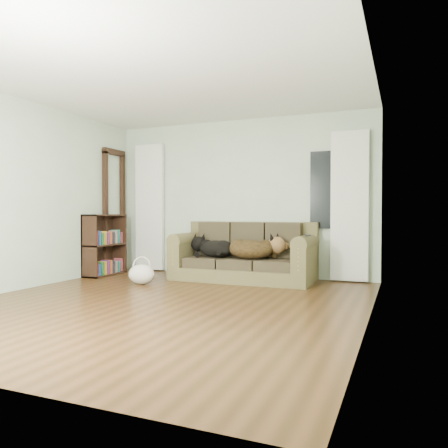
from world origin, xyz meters
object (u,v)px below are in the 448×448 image
at_px(dog_black_lab, 214,249).
at_px(bookshelf, 105,245).
at_px(sofa, 243,251).
at_px(tote_bag, 141,273).
at_px(dog_shepherd, 254,250).

relative_size(dog_black_lab, bookshelf, 0.64).
height_order(sofa, tote_bag, sofa).
xyz_separation_m(sofa, dog_black_lab, (-0.46, -0.06, 0.03)).
xyz_separation_m(dog_black_lab, tote_bag, (-0.79, -0.85, -0.32)).
xyz_separation_m(dog_shepherd, tote_bag, (-1.46, -0.82, -0.33)).
bearing_deg(sofa, dog_black_lab, -172.15).
distance_m(sofa, tote_bag, 1.57).
height_order(tote_bag, bookshelf, bookshelf).
relative_size(sofa, dog_black_lab, 3.33).
bearing_deg(bookshelf, dog_shepherd, -2.47).
xyz_separation_m(dog_black_lab, bookshelf, (-1.89, -0.28, 0.02)).
distance_m(sofa, bookshelf, 2.37).
xyz_separation_m(sofa, tote_bag, (-1.25, -0.92, -0.29)).
relative_size(dog_shepherd, tote_bag, 1.80).
bearing_deg(dog_black_lab, tote_bag, -98.05).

